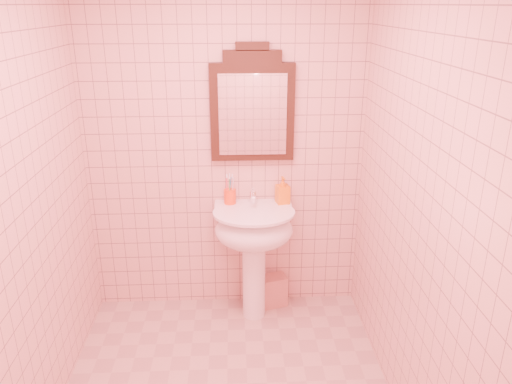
{
  "coord_description": "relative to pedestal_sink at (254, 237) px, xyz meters",
  "views": [
    {
      "loc": [
        0.06,
        -2.36,
        2.23
      ],
      "look_at": [
        0.2,
        0.55,
        1.13
      ],
      "focal_mm": 35.0,
      "sensor_mm": 36.0,
      "label": 1
    }
  ],
  "objects": [
    {
      "name": "towel",
      "position": [
        0.15,
        0.14,
        -0.54
      ],
      "size": [
        0.23,
        0.19,
        0.25
      ],
      "primitive_type": "cube",
      "rotation": [
        0.0,
        0.0,
        0.28
      ],
      "color": "tan",
      "rests_on": "floor"
    },
    {
      "name": "pedestal_sink",
      "position": [
        0.0,
        0.0,
        0.0
      ],
      "size": [
        0.58,
        0.58,
        0.86
      ],
      "color": "white",
      "rests_on": "floor"
    },
    {
      "name": "faucet",
      "position": [
        0.0,
        0.14,
        0.26
      ],
      "size": [
        0.04,
        0.16,
        0.11
      ],
      "color": "white",
      "rests_on": "pedestal_sink"
    },
    {
      "name": "mirror",
      "position": [
        0.0,
        0.2,
        0.89
      ],
      "size": [
        0.58,
        0.06,
        0.82
      ],
      "color": "black",
      "rests_on": "back_wall"
    },
    {
      "name": "soap_dispenser",
      "position": [
        0.22,
        0.14,
        0.3
      ],
      "size": [
        0.11,
        0.11,
        0.2
      ],
      "primitive_type": "imported",
      "rotation": [
        0.0,
        0.0,
        0.23
      ],
      "color": "orange",
      "rests_on": "pedestal_sink"
    },
    {
      "name": "toothbrush_cup",
      "position": [
        -0.17,
        0.15,
        0.26
      ],
      "size": [
        0.09,
        0.09,
        0.2
      ],
      "rotation": [
        0.0,
        0.0,
        0.28
      ],
      "color": "#F84114",
      "rests_on": "pedestal_sink"
    },
    {
      "name": "back_wall",
      "position": [
        -0.2,
        0.23,
        0.59
      ],
      "size": [
        2.0,
        0.02,
        2.5
      ],
      "primitive_type": "cube",
      "color": "#E4A79F",
      "rests_on": "floor"
    }
  ]
}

